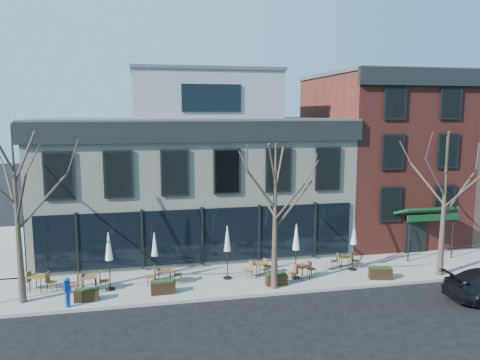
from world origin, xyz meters
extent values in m
plane|color=black|center=(0.00, 0.00, 0.00)|extent=(120.00, 120.00, 0.00)
cube|color=gray|center=(3.25, -2.15, 0.07)|extent=(33.50, 4.70, 0.15)
cube|color=gray|center=(-11.25, 6.00, 0.07)|extent=(4.50, 12.00, 0.15)
cube|color=beige|center=(0.00, 5.00, 4.00)|extent=(18.00, 10.00, 8.00)
cube|color=#47474C|center=(0.00, 5.00, 8.05)|extent=(18.30, 10.30, 0.30)
cube|color=black|center=(0.00, -0.12, 7.55)|extent=(18.30, 0.25, 1.10)
cube|color=black|center=(-9.12, 5.00, 7.55)|extent=(0.25, 10.30, 1.10)
cube|color=black|center=(0.00, -0.06, 1.90)|extent=(17.20, 0.12, 3.00)
cube|color=black|center=(-9.06, 4.00, 1.90)|extent=(0.12, 7.50, 3.00)
cube|color=gray|center=(1.00, 6.00, 9.60)|extent=(9.00, 6.50, 3.00)
cube|color=maroon|center=(13.00, 5.00, 5.50)|extent=(8.00, 10.00, 11.00)
cube|color=#47474C|center=(13.00, 5.00, 11.05)|extent=(8.20, 10.20, 0.25)
cube|color=black|center=(13.00, -0.12, 10.60)|extent=(8.20, 0.25, 1.00)
cube|color=#0C3517|center=(13.00, -0.85, 2.90)|extent=(3.20, 1.66, 0.67)
cube|color=black|center=(13.00, -0.05, 1.25)|extent=(1.40, 0.10, 2.50)
cone|color=#382B21|center=(-8.50, -3.20, 4.11)|extent=(0.34, 0.34, 7.92)
cylinder|color=#382B21|center=(-7.43, -3.01, 4.68)|extent=(2.23, 0.50, 2.48)
cylinder|color=#382B21|center=(-8.95, -2.23, 5.14)|extent=(1.03, 2.05, 2.14)
cylinder|color=#382B21|center=(-8.05, -4.16, 5.05)|extent=(1.03, 2.04, 2.28)
cone|color=#382B21|center=(3.00, -3.90, 3.67)|extent=(0.34, 0.34, 7.04)
cylinder|color=#382B21|center=(3.95, -3.73, 4.18)|extent=(2.00, 0.46, 2.21)
cylinder|color=#382B21|center=(2.60, -3.04, 4.59)|extent=(0.93, 1.84, 1.91)
cylinder|color=#382B21|center=(2.25, -4.17, 5.04)|extent=(1.61, 0.68, 1.97)
cylinder|color=#382B21|center=(3.40, -4.76, 4.51)|extent=(0.93, 1.83, 2.03)
cone|color=#382B21|center=(12.00, -3.90, 3.89)|extent=(0.34, 0.34, 7.48)
cylinder|color=#382B21|center=(13.01, -3.72, 4.43)|extent=(2.12, 0.48, 2.35)
cylinder|color=#382B21|center=(11.57, -2.99, 4.86)|extent=(0.98, 1.94, 2.03)
cylinder|color=#382B21|center=(11.20, -4.19, 5.35)|extent=(1.71, 0.71, 2.09)
cylinder|color=#382B21|center=(12.42, -4.81, 4.78)|extent=(0.98, 1.94, 2.16)
cylinder|color=#0D38AD|center=(-6.44, -4.20, 0.52)|extent=(0.21, 0.21, 0.73)
cube|color=#0D38AD|center=(-6.44, -4.20, 1.15)|extent=(0.28, 0.26, 0.52)
cone|color=#0D38AD|center=(-6.44, -4.20, 1.46)|extent=(0.27, 0.27, 0.13)
cube|color=brown|center=(-8.09, -1.92, 0.88)|extent=(0.89, 0.89, 0.04)
cylinder|color=black|center=(-8.44, -2.09, 0.51)|extent=(0.04, 0.04, 0.72)
cylinder|color=black|center=(-7.92, -2.28, 0.51)|extent=(0.04, 0.04, 0.72)
cylinder|color=black|center=(-8.26, -1.57, 0.51)|extent=(0.04, 0.04, 0.72)
cylinder|color=black|center=(-7.73, -1.75, 0.51)|extent=(0.04, 0.04, 0.72)
cube|color=brown|center=(-5.70, -2.58, 0.92)|extent=(0.76, 0.76, 0.04)
cylinder|color=black|center=(-5.99, -2.89, 0.53)|extent=(0.04, 0.04, 0.76)
cylinder|color=black|center=(-5.40, -2.87, 0.53)|extent=(0.04, 0.04, 0.76)
cylinder|color=black|center=(-6.01, -2.30, 0.53)|extent=(0.04, 0.04, 0.76)
cylinder|color=black|center=(-5.42, -2.28, 0.53)|extent=(0.04, 0.04, 0.76)
cube|color=brown|center=(-2.17, -2.35, 0.89)|extent=(0.73, 0.73, 0.04)
cylinder|color=black|center=(-2.46, -2.63, 0.52)|extent=(0.04, 0.04, 0.73)
cylinder|color=black|center=(-1.89, -2.64, 0.52)|extent=(0.04, 0.04, 0.73)
cylinder|color=black|center=(-2.45, -2.06, 0.52)|extent=(0.04, 0.04, 0.73)
cylinder|color=black|center=(-1.88, -2.07, 0.52)|extent=(0.04, 0.04, 0.73)
cube|color=brown|center=(2.65, -2.15, 0.83)|extent=(0.82, 0.82, 0.04)
cylinder|color=black|center=(2.48, -2.48, 0.49)|extent=(0.04, 0.04, 0.67)
cylinder|color=black|center=(2.97, -2.32, 0.49)|extent=(0.04, 0.04, 0.67)
cylinder|color=black|center=(2.32, -1.98, 0.49)|extent=(0.04, 0.04, 0.67)
cylinder|color=black|center=(2.82, -1.82, 0.49)|extent=(0.04, 0.04, 0.67)
cube|color=brown|center=(4.75, -3.02, 0.83)|extent=(0.84, 0.84, 0.04)
cylinder|color=black|center=(4.60, -3.35, 0.48)|extent=(0.04, 0.04, 0.67)
cylinder|color=black|center=(5.08, -3.17, 0.48)|extent=(0.04, 0.04, 0.67)
cylinder|color=black|center=(4.41, -2.87, 0.48)|extent=(0.04, 0.04, 0.67)
cylinder|color=black|center=(4.90, -2.68, 0.48)|extent=(0.04, 0.04, 0.67)
cube|color=brown|center=(7.58, -1.90, 0.81)|extent=(0.73, 0.73, 0.04)
cylinder|color=black|center=(7.29, -2.10, 0.47)|extent=(0.04, 0.04, 0.65)
cylinder|color=black|center=(7.78, -2.19, 0.47)|extent=(0.04, 0.04, 0.65)
cylinder|color=black|center=(7.37, -1.60, 0.47)|extent=(0.04, 0.04, 0.65)
cylinder|color=black|center=(7.87, -1.69, 0.47)|extent=(0.04, 0.04, 0.65)
cylinder|color=black|center=(-4.75, -2.50, 0.18)|extent=(0.45, 0.45, 0.06)
cylinder|color=black|center=(-4.75, -2.50, 1.28)|extent=(0.05, 0.05, 2.26)
cone|color=silver|center=(-4.75, -2.50, 2.30)|extent=(0.37, 0.37, 1.33)
cylinder|color=black|center=(-2.60, -1.81, 0.18)|extent=(0.40, 0.40, 0.05)
cylinder|color=black|center=(-2.60, -1.81, 1.16)|extent=(0.05, 0.05, 2.02)
cone|color=silver|center=(-2.60, -1.81, 2.07)|extent=(0.33, 0.33, 1.19)
cylinder|color=black|center=(1.02, -2.16, 0.18)|extent=(0.44, 0.44, 0.06)
cylinder|color=black|center=(1.02, -2.16, 1.26)|extent=(0.05, 0.05, 2.22)
cone|color=beige|center=(1.02, -2.16, 2.27)|extent=(0.36, 0.36, 1.31)
cylinder|color=black|center=(4.44, -2.85, 0.18)|extent=(0.46, 0.46, 0.06)
cylinder|color=black|center=(4.44, -2.85, 1.30)|extent=(0.05, 0.05, 2.30)
cone|color=silver|center=(4.44, -2.85, 2.35)|extent=(0.38, 0.38, 1.36)
cylinder|color=black|center=(7.85, -2.28, 0.18)|extent=(0.44, 0.44, 0.06)
cylinder|color=black|center=(7.85, -2.28, 1.24)|extent=(0.05, 0.05, 2.19)
cone|color=white|center=(7.85, -2.28, 2.24)|extent=(0.36, 0.36, 1.29)
cube|color=black|center=(-5.72, -3.66, 0.41)|extent=(1.06, 0.44, 0.53)
cube|color=#1E3314|center=(-5.72, -3.66, 0.70)|extent=(0.96, 0.36, 0.08)
cube|color=black|center=(-2.30, -3.50, 0.43)|extent=(1.15, 0.51, 0.57)
cube|color=#1E3314|center=(-2.30, -3.50, 0.74)|extent=(1.03, 0.41, 0.09)
cube|color=#302010|center=(3.21, -3.55, 0.42)|extent=(1.07, 0.43, 0.53)
cube|color=#1E3314|center=(3.21, -3.55, 0.70)|extent=(0.96, 0.35, 0.09)
cube|color=black|center=(8.64, -3.83, 0.43)|extent=(1.20, 0.70, 0.56)
cube|color=#1E3314|center=(8.64, -3.83, 0.74)|extent=(1.07, 0.58, 0.09)
camera|label=1|loc=(-3.12, -24.73, 8.59)|focal=35.00mm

